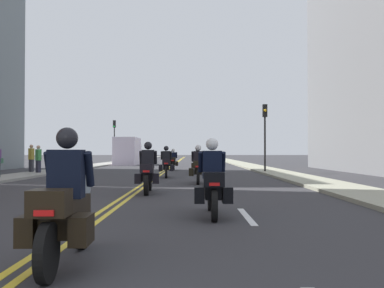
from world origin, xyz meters
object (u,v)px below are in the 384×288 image
(motorcycle_0, at_px, (64,209))
(motorcycle_5, at_px, (198,163))
(motorcycle_4, at_px, (166,165))
(pedestrian_0, at_px, (31,159))
(motorcycle_2, at_px, (148,173))
(parked_truck, at_px, (128,152))
(motorcycle_1, at_px, (212,185))
(motorcycle_6, at_px, (173,161))
(pedestrian_1, at_px, (38,159))
(traffic_light_near, at_px, (265,125))
(traffic_light_far, at_px, (114,134))
(motorcycle_3, at_px, (198,168))

(motorcycle_0, height_order, motorcycle_5, motorcycle_0)
(motorcycle_4, bearing_deg, pedestrian_0, 151.74)
(pedestrian_0, bearing_deg, motorcycle_2, -139.46)
(parked_truck, bearing_deg, motorcycle_1, -78.99)
(motorcycle_0, relative_size, motorcycle_6, 0.98)
(motorcycle_2, height_order, pedestrian_1, pedestrian_1)
(motorcycle_6, height_order, pedestrian_1, pedestrian_1)
(traffic_light_near, relative_size, pedestrian_0, 2.43)
(traffic_light_far, bearing_deg, motorcycle_1, -76.98)
(motorcycle_2, distance_m, pedestrian_1, 13.96)
(traffic_light_near, distance_m, traffic_light_far, 24.00)
(motorcycle_2, height_order, motorcycle_3, motorcycle_2)
(motorcycle_5, bearing_deg, motorcycle_3, -89.28)
(motorcycle_1, distance_m, pedestrian_1, 19.24)
(pedestrian_0, bearing_deg, traffic_light_near, -79.93)
(motorcycle_1, height_order, traffic_light_near, traffic_light_near)
(motorcycle_5, relative_size, parked_truck, 0.34)
(traffic_light_near, bearing_deg, motorcycle_5, -170.56)
(motorcycle_4, distance_m, pedestrian_1, 8.32)
(motorcycle_3, height_order, traffic_light_near, traffic_light_near)
(motorcycle_3, xyz_separation_m, pedestrian_1, (-9.35, 7.34, 0.22))
(motorcycle_1, distance_m, parked_truck, 37.32)
(parked_truck, bearing_deg, motorcycle_3, -75.68)
(motorcycle_2, xyz_separation_m, motorcycle_6, (0.06, 17.62, -0.02))
(motorcycle_1, height_order, parked_truck, parked_truck)
(motorcycle_0, relative_size, motorcycle_5, 1.01)
(parked_truck, bearing_deg, traffic_light_near, -58.01)
(motorcycle_0, distance_m, pedestrian_1, 22.01)
(motorcycle_2, height_order, traffic_light_near, traffic_light_near)
(motorcycle_6, bearing_deg, motorcycle_0, -90.33)
(motorcycle_5, xyz_separation_m, pedestrian_0, (-10.22, -0.12, 0.27))
(motorcycle_0, xyz_separation_m, pedestrian_0, (-8.36, 21.63, 0.26))
(motorcycle_1, xyz_separation_m, motorcycle_4, (-1.77, 13.69, 0.01))
(motorcycle_1, xyz_separation_m, motorcycle_2, (-1.86, 5.05, 0.00))
(motorcycle_4, bearing_deg, motorcycle_0, -93.67)
(motorcycle_1, relative_size, motorcycle_6, 0.99)
(motorcycle_0, height_order, motorcycle_2, motorcycle_2)
(motorcycle_2, relative_size, traffic_light_near, 0.53)
(motorcycle_1, bearing_deg, motorcycle_5, 90.04)
(motorcycle_3, bearing_deg, motorcycle_0, -96.23)
(motorcycle_0, bearing_deg, motorcycle_2, 87.91)
(motorcycle_1, distance_m, traffic_light_near, 19.12)
(motorcycle_5, relative_size, motorcycle_6, 0.97)
(pedestrian_1, bearing_deg, motorcycle_2, 166.46)
(motorcycle_2, height_order, parked_truck, parked_truck)
(motorcycle_0, relative_size, motorcycle_1, 0.99)
(traffic_light_near, bearing_deg, motorcycle_1, -102.77)
(motorcycle_5, xyz_separation_m, traffic_light_near, (4.27, 0.71, 2.37))
(motorcycle_1, height_order, motorcycle_5, motorcycle_1)
(motorcycle_1, height_order, pedestrian_0, pedestrian_0)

